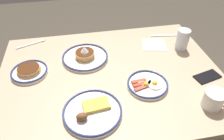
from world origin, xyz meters
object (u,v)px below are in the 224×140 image
object	(u,v)px
plate_near_main	(29,71)
plate_far_side	(148,84)
plate_center_pancakes	(85,56)
coffee_mug	(214,99)
cell_phone	(207,77)
paper_napkin	(154,45)
drinking_glass	(182,41)
plate_far_companion	(92,112)
butter_knife	(168,35)
fork_near	(31,44)

from	to	relation	value
plate_near_main	plate_far_side	world-z (taller)	plate_near_main
plate_center_pancakes	coffee_mug	size ratio (longest dim) A/B	2.22
plate_far_side	cell_phone	distance (m)	0.34
plate_near_main	plate_center_pancakes	world-z (taller)	plate_center_pancakes
paper_napkin	coffee_mug	bearing A→B (deg)	99.51
plate_far_side	drinking_glass	distance (m)	0.43
coffee_mug	plate_far_companion	bearing A→B (deg)	-5.94
plate_center_pancakes	drinking_glass	bearing A→B (deg)	179.59
coffee_mug	butter_knife	world-z (taller)	coffee_mug
plate_near_main	fork_near	bearing A→B (deg)	-85.74
plate_center_pancakes	drinking_glass	size ratio (longest dim) A/B	2.08
plate_far_companion	drinking_glass	bearing A→B (deg)	-146.23
plate_far_companion	butter_knife	distance (m)	0.84
drinking_glass	butter_knife	distance (m)	0.17
plate_far_side	plate_near_main	bearing A→B (deg)	-19.62
plate_center_pancakes	paper_napkin	distance (m)	0.47
plate_far_companion	coffee_mug	distance (m)	0.57
fork_near	butter_knife	bearing A→B (deg)	176.02
plate_near_main	drinking_glass	world-z (taller)	drinking_glass
fork_near	butter_knife	xyz separation A→B (m)	(-0.94, 0.07, -0.00)
plate_near_main	cell_phone	distance (m)	0.98
cell_phone	butter_knife	bearing A→B (deg)	-97.98
plate_far_side	coffee_mug	distance (m)	0.32
butter_knife	paper_napkin	bearing A→B (deg)	34.97
plate_near_main	plate_far_side	size ratio (longest dim) A/B	0.94
drinking_glass	fork_near	world-z (taller)	drinking_glass
fork_near	paper_napkin	bearing A→B (deg)	168.93
plate_center_pancakes	paper_napkin	size ratio (longest dim) A/B	1.85
fork_near	butter_knife	size ratio (longest dim) A/B	0.82
plate_far_companion	plate_far_side	world-z (taller)	plate_far_companion
plate_center_pancakes	plate_far_side	world-z (taller)	plate_center_pancakes
paper_napkin	butter_knife	xyz separation A→B (m)	(-0.13, -0.09, 0.00)
coffee_mug	drinking_glass	bearing A→B (deg)	-97.39
coffee_mug	butter_knife	distance (m)	0.64
drinking_glass	butter_knife	xyz separation A→B (m)	(0.02, -0.16, -0.06)
plate_center_pancakes	plate_far_companion	world-z (taller)	plate_center_pancakes
coffee_mug	plate_center_pancakes	bearing A→B (deg)	-40.87
plate_near_main	paper_napkin	distance (m)	0.79
plate_far_companion	butter_knife	xyz separation A→B (m)	(-0.60, -0.58, -0.01)
coffee_mug	paper_napkin	bearing A→B (deg)	-80.49
plate_far_companion	fork_near	xyz separation A→B (m)	(0.33, -0.65, -0.01)
paper_napkin	fork_near	world-z (taller)	fork_near
plate_far_side	coffee_mug	xyz separation A→B (m)	(-0.26, 0.18, 0.03)
coffee_mug	fork_near	size ratio (longest dim) A/B	0.66
plate_far_companion	cell_phone	size ratio (longest dim) A/B	1.90
plate_far_side	drinking_glass	size ratio (longest dim) A/B	1.61
coffee_mug	fork_near	world-z (taller)	coffee_mug
drinking_glass	plate_center_pancakes	bearing A→B (deg)	-0.41
fork_near	plate_far_side	bearing A→B (deg)	140.79
drinking_glass	cell_phone	distance (m)	0.29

